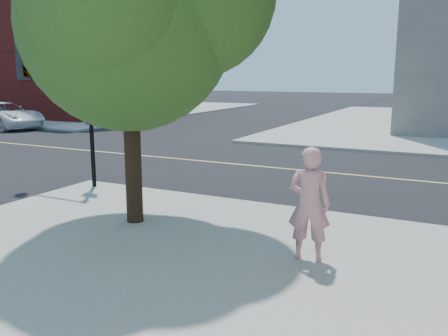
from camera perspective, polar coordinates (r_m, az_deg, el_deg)
The scene contains 7 objects.
ground at distance 12.98m, azimuth -12.51°, elevation -2.40°, with size 140.00×140.00×0.00m, color black.
road_ew at distance 16.63m, azimuth -2.73°, elevation 0.83°, with size 140.00×9.00×0.01m, color black.
sidewalk_nw at distance 44.14m, azimuth -18.27°, elevation 6.80°, with size 26.00×25.00×0.12m, color #9D9D93.
church at distance 39.67m, azimuth -19.40°, elevation 16.63°, with size 15.20×12.00×14.40m.
man_on_phone at distance 7.49m, azimuth 10.15°, elevation -4.24°, with size 0.65×0.43×1.80m, color pink.
signal_pole at distance 13.81m, azimuth -21.56°, elevation 11.01°, with size 3.28×0.37×3.70m.
car_a at distance 29.32m, azimuth -25.01°, elevation 5.71°, with size 2.43×5.27×1.46m, color white.
Camera 1 is at (8.03, -9.75, 2.98)m, focal length 38.21 mm.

